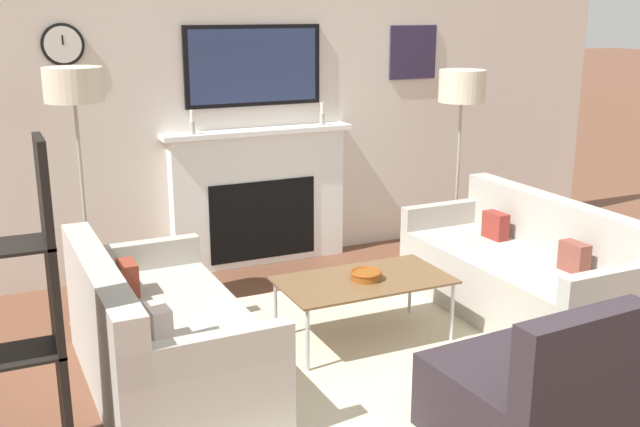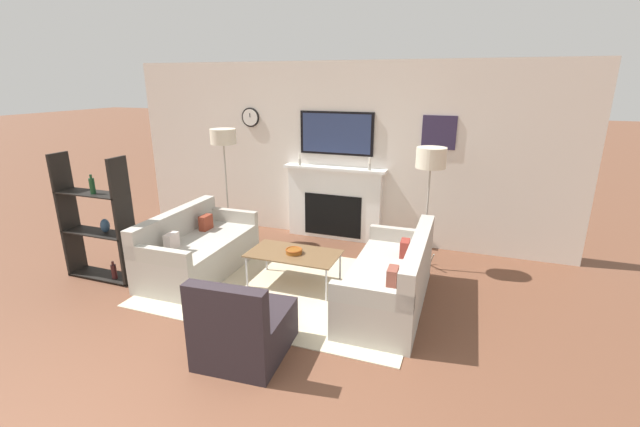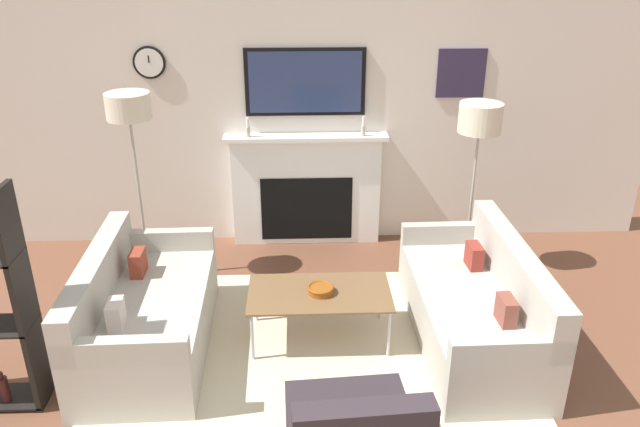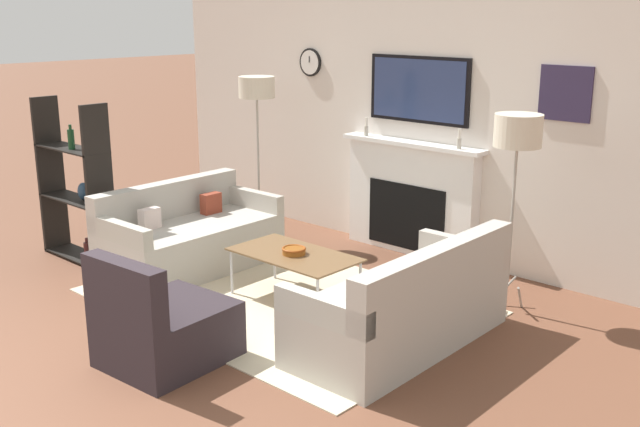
% 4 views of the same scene
% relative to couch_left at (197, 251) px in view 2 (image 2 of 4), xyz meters
% --- Properties ---
extents(fireplace_wall, '(7.01, 0.28, 2.70)m').
position_rel_couch_left_xyz_m(fireplace_wall, '(1.28, 1.93, 0.93)').
color(fireplace_wall, silver).
rests_on(fireplace_wall, ground_plane).
extents(area_rug, '(3.17, 2.20, 0.01)m').
position_rel_couch_left_xyz_m(area_rug, '(1.28, 0.00, -0.29)').
color(area_rug, beige).
rests_on(area_rug, ground_plane).
extents(couch_left, '(0.89, 1.69, 0.80)m').
position_rel_couch_left_xyz_m(couch_left, '(0.00, 0.00, 0.00)').
color(couch_left, '#B0ABA0').
rests_on(couch_left, ground_plane).
extents(couch_right, '(0.82, 1.83, 0.82)m').
position_rel_couch_left_xyz_m(couch_right, '(2.56, 0.00, 0.00)').
color(couch_right, '#B0ABA0').
rests_on(couch_right, ground_plane).
extents(armchair, '(0.78, 0.87, 0.83)m').
position_rel_couch_left_xyz_m(armchair, '(1.48, -1.38, -0.02)').
color(armchair, '#2C2429').
rests_on(armchair, ground_plane).
extents(coffee_table, '(1.10, 0.60, 0.43)m').
position_rel_couch_left_xyz_m(coffee_table, '(1.34, 0.08, 0.11)').
color(coffee_table, brown).
rests_on(coffee_table, ground_plane).
extents(decorative_bowl, '(0.20, 0.20, 0.06)m').
position_rel_couch_left_xyz_m(decorative_bowl, '(1.35, 0.07, 0.17)').
color(decorative_bowl, brown).
rests_on(decorative_bowl, coffee_table).
extents(floor_lamp_left, '(0.38, 0.38, 1.75)m').
position_rel_couch_left_xyz_m(floor_lamp_left, '(-0.22, 1.13, 1.31)').
color(floor_lamp_left, '#9E998E').
rests_on(floor_lamp_left, ground_plane).
extents(floor_lamp_right, '(0.38, 0.38, 1.64)m').
position_rel_couch_left_xyz_m(floor_lamp_right, '(2.77, 1.13, 1.18)').
color(floor_lamp_right, '#9E998E').
rests_on(floor_lamp_right, ground_plane).
extents(shelf_unit, '(0.95, 0.28, 1.58)m').
position_rel_couch_left_xyz_m(shelf_unit, '(-1.02, -0.56, 0.44)').
color(shelf_unit, black).
rests_on(shelf_unit, ground_plane).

